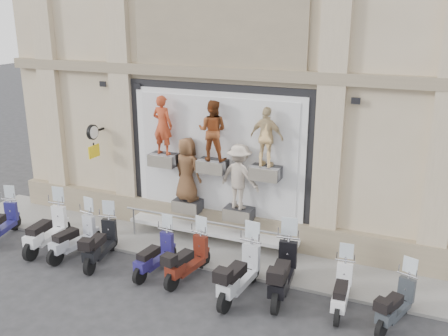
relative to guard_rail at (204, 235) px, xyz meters
The scene contains 16 objects.
ground 2.05m from the guard_rail, 90.00° to the right, with size 90.00×90.00×0.00m, color #2D2D2F.
sidewalk 0.44m from the guard_rail, 90.00° to the left, with size 16.00×2.20×0.08m, color gray.
building 7.46m from the guard_rail, 90.00° to the left, with size 14.00×8.60×12.00m, color beige, non-canonical shape.
shop_vitrine 2.06m from the guard_rail, 85.03° to the left, with size 5.60×0.91×4.30m.
guard_rail is the anchor object (origin of this frame).
clock_sign_bracket 4.57m from the guard_rail, behind, with size 0.10×0.80×1.02m.
scooter_a 6.02m from the guard_rail, 163.97° to the right, with size 0.53×1.81×1.47m, color navy, non-canonical shape.
scooter_b 4.44m from the guard_rail, 158.51° to the right, with size 0.58×2.00×1.63m, color white, non-canonical shape.
scooter_c 3.57m from the guard_rail, 152.42° to the right, with size 0.54×1.85×1.51m, color #AAADB8, non-canonical shape.
scooter_d 2.82m from the guard_rail, 143.47° to the right, with size 0.55×1.87×1.52m, color black, non-canonical shape.
scooter_e 1.74m from the guard_rail, 111.36° to the right, with size 0.50×1.72×1.40m, color navy, non-canonical shape.
scooter_f 1.60m from the guard_rail, 79.73° to the right, with size 0.53×1.82×1.48m, color #54190E, non-canonical shape.
scooter_g 2.54m from the guard_rail, 45.59° to the right, with size 0.59×2.04×1.66m, color #B6B9BE, non-canonical shape.
scooter_h 3.03m from the guard_rail, 27.16° to the right, with size 0.61×2.10×1.71m, color black, non-canonical shape.
scooter_i 4.30m from the guard_rail, 19.39° to the right, with size 0.50×1.70×1.38m, color white, non-canonical shape.
scooter_j 5.44m from the guard_rail, 16.28° to the right, with size 0.49×1.69×1.38m, color #2C3136, non-canonical shape.
Camera 1 is at (5.48, -9.42, 6.44)m, focal length 40.00 mm.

